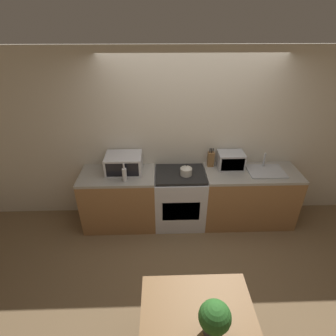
# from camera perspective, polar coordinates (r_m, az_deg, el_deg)

# --- Properties ---
(ground_plane) EXTENTS (16.00, 16.00, 0.00)m
(ground_plane) POSITION_cam_1_polar(r_m,az_deg,el_deg) (3.79, 5.78, -19.96)
(ground_plane) COLOR brown
(wall_back) EXTENTS (10.00, 0.06, 2.60)m
(wall_back) POSITION_cam_1_polar(r_m,az_deg,el_deg) (3.99, 4.64, 6.37)
(wall_back) COLOR beige
(wall_back) RESTS_ON ground_plane
(counter_left_run) EXTENTS (1.10, 0.62, 0.90)m
(counter_left_run) POSITION_cam_1_polar(r_m,az_deg,el_deg) (4.15, -10.45, -6.66)
(counter_left_run) COLOR olive
(counter_left_run) RESTS_ON ground_plane
(counter_right_run) EXTENTS (1.40, 0.62, 0.90)m
(counter_right_run) POSITION_cam_1_polar(r_m,az_deg,el_deg) (4.32, 17.05, -5.97)
(counter_right_run) COLOR olive
(counter_right_run) RESTS_ON ground_plane
(stove_range) EXTENTS (0.76, 0.62, 0.90)m
(stove_range) POSITION_cam_1_polar(r_m,az_deg,el_deg) (4.11, 2.55, -6.57)
(stove_range) COLOR silver
(stove_range) RESTS_ON ground_plane
(kettle) EXTENTS (0.17, 0.17, 0.18)m
(kettle) POSITION_cam_1_polar(r_m,az_deg,el_deg) (3.79, 3.99, -0.46)
(kettle) COLOR beige
(kettle) RESTS_ON stove_range
(microwave) EXTENTS (0.52, 0.40, 0.26)m
(microwave) POSITION_cam_1_polar(r_m,az_deg,el_deg) (3.89, -9.59, 1.00)
(microwave) COLOR silver
(microwave) RESTS_ON counter_left_run
(bottle) EXTENTS (0.06, 0.06, 0.27)m
(bottle) POSITION_cam_1_polar(r_m,az_deg,el_deg) (3.67, -9.45, -1.40)
(bottle) COLOR silver
(bottle) RESTS_ON counter_left_run
(knife_block) EXTENTS (0.09, 0.08, 0.30)m
(knife_block) POSITION_cam_1_polar(r_m,az_deg,el_deg) (4.04, 9.29, 1.92)
(knife_block) COLOR brown
(knife_block) RESTS_ON counter_right_run
(toaster_oven) EXTENTS (0.39, 0.28, 0.25)m
(toaster_oven) POSITION_cam_1_polar(r_m,az_deg,el_deg) (4.05, 13.48, 1.62)
(toaster_oven) COLOR #ADAFB5
(toaster_oven) RESTS_ON counter_right_run
(sink_basin) EXTENTS (0.53, 0.40, 0.24)m
(sink_basin) POSITION_cam_1_polar(r_m,az_deg,el_deg) (4.15, 20.53, -0.57)
(sink_basin) COLOR #ADAFB5
(sink_basin) RESTS_ON counter_right_run
(dining_table) EXTENTS (0.96, 0.76, 0.77)m
(dining_table) POSITION_cam_1_polar(r_m,az_deg,el_deg) (2.57, 6.46, -30.19)
(dining_table) COLOR brown
(dining_table) RESTS_ON ground_plane
(potted_plant) EXTENTS (0.25, 0.25, 0.32)m
(potted_plant) POSITION_cam_1_polar(r_m,az_deg,el_deg) (2.28, 10.11, -29.50)
(potted_plant) COLOR #424247
(potted_plant) RESTS_ON dining_table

